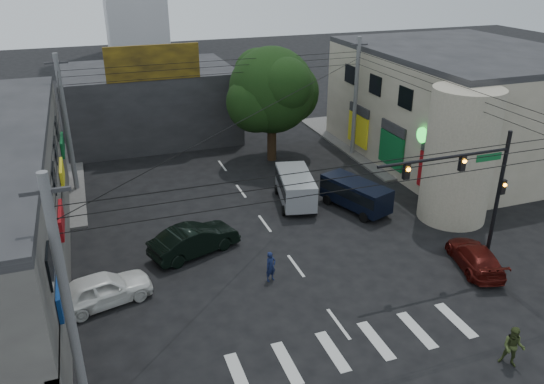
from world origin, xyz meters
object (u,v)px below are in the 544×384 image
traffic_gantry (473,182)px  silver_minivan (295,189)px  white_compact (102,289)px  street_tree (272,91)px  pedestrian_olive (513,347)px  maroon_sedan (475,257)px  utility_pole_far_right (356,98)px  traffic_officer (271,267)px  navy_van (355,196)px  utility_pole_near_left (68,306)px  utility_pole_far_left (67,125)px  dark_sedan (194,240)px

traffic_gantry → silver_minivan: 11.85m
white_compact → silver_minivan: (12.33, 7.00, 0.23)m
street_tree → pedestrian_olive: bearing=-87.1°
silver_minivan → traffic_gantry: bearing=-141.0°
traffic_gantry → pedestrian_olive: traffic_gantry is taller
maroon_sedan → pedestrian_olive: (-3.36, -6.34, 0.25)m
white_compact → maroon_sedan: size_ratio=1.04×
street_tree → traffic_gantry: 18.42m
silver_minivan → utility_pole_far_right: bearing=-35.7°
white_compact → traffic_officer: (7.91, -0.80, 0.02)m
navy_van → white_compact: bearing=89.0°
utility_pole_near_left → white_compact: utility_pole_near_left is taller
street_tree → white_compact: (-13.57, -15.00, -4.70)m
maroon_sedan → silver_minivan: size_ratio=0.93×
traffic_gantry → utility_pole_far_right: 17.21m
street_tree → utility_pole_far_left: utility_pole_far_left is taller
white_compact → traffic_officer: bearing=-109.5°
pedestrian_olive → dark_sedan: bearing=175.7°
traffic_gantry → utility_pole_near_left: (-18.32, -3.50, -0.23)m
street_tree → utility_pole_far_left: bearing=-176.1°
silver_minivan → navy_van: silver_minivan is taller
white_compact → silver_minivan: size_ratio=0.97×
utility_pole_far_left → maroon_sedan: (19.09, -17.18, -3.97)m
utility_pole_near_left → utility_pole_far_right: (21.00, 20.50, 0.00)m
maroon_sedan → utility_pole_far_left: bearing=-26.8°
utility_pole_near_left → pedestrian_olive: size_ratio=5.24×
traffic_gantry → silver_minivan: bearing=116.8°
utility_pole_far_right → maroon_sedan: bearing=-96.4°
utility_pole_far_left → white_compact: 14.54m
traffic_gantry → utility_pole_near_left: 18.66m
traffic_gantry → traffic_officer: bearing=166.9°
utility_pole_far_right → utility_pole_near_left: bearing=-135.7°
silver_minivan → traffic_officer: (-4.43, -7.79, -0.22)m
utility_pole_near_left → utility_pole_far_right: size_ratio=1.00×
maroon_sedan → utility_pole_near_left: bearing=25.0°
utility_pole_near_left → navy_van: utility_pole_near_left is taller
dark_sedan → street_tree: bearing=-55.2°
traffic_gantry → navy_van: size_ratio=1.45×
utility_pole_far_left → navy_van: utility_pole_far_left is taller
utility_pole_far_left → street_tree: bearing=3.9°
utility_pole_near_left → maroon_sedan: (19.09, 3.32, -3.97)m
traffic_gantry → utility_pole_far_left: 25.00m
traffic_officer → utility_pole_far_left: bearing=101.6°
street_tree → maroon_sedan: (4.59, -18.18, -4.84)m
street_tree → pedestrian_olive: (1.23, -24.52, -4.60)m
traffic_gantry → pedestrian_olive: 8.05m
utility_pole_far_right → maroon_sedan: utility_pole_far_right is taller
traffic_gantry → utility_pole_far_left: size_ratio=0.78×
pedestrian_olive → maroon_sedan: bearing=109.7°
white_compact → maroon_sedan: white_compact is taller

